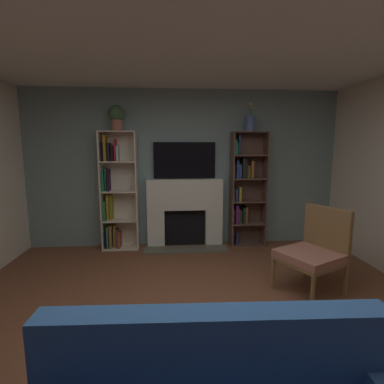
{
  "coord_description": "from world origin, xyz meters",
  "views": [
    {
      "loc": [
        -0.26,
        -2.18,
        1.65
      ],
      "look_at": [
        0.0,
        1.06,
        1.15
      ],
      "focal_mm": 27.14,
      "sensor_mm": 36.0,
      "label": 1
    }
  ],
  "objects": [
    {
      "name": "bookshelf_right",
      "position": [
        1.0,
        2.55,
        0.96
      ],
      "size": [
        0.58,
        0.29,
        1.9
      ],
      "color": "brown",
      "rests_on": "ground_plane"
    },
    {
      "name": "ceiling",
      "position": [
        0.0,
        0.0,
        2.61
      ],
      "size": [
        5.26,
        5.43,
        0.06
      ],
      "primitive_type": "cube",
      "color": "white",
      "rests_on": "wall_back_accent"
    },
    {
      "name": "bookshelf_left",
      "position": [
        -1.12,
        2.55,
        0.9
      ],
      "size": [
        0.58,
        0.29,
        1.9
      ],
      "color": "silver",
      "rests_on": "ground_plane"
    },
    {
      "name": "armchair",
      "position": [
        1.4,
        0.87,
        0.49
      ],
      "size": [
        0.81,
        0.79,
        0.97
      ],
      "color": "olive",
      "rests_on": "ground_plane"
    },
    {
      "name": "ground_plane",
      "position": [
        0.0,
        0.0,
        0.0
      ],
      "size": [
        6.37,
        6.37,
        0.0
      ],
      "primitive_type": "plane",
      "color": "brown"
    },
    {
      "name": "coffee_table",
      "position": [
        -0.06,
        -0.49,
        0.36
      ],
      "size": [
        0.74,
        0.43,
        0.44
      ],
      "color": "brown",
      "rests_on": "ground_plane"
    },
    {
      "name": "tv",
      "position": [
        0.0,
        2.62,
        1.44
      ],
      "size": [
        1.01,
        0.06,
        0.59
      ],
      "primitive_type": "cube",
      "color": "black",
      "rests_on": "fireplace"
    },
    {
      "name": "fireplace",
      "position": [
        0.0,
        2.55,
        0.59
      ],
      "size": [
        1.35,
        0.5,
        1.13
      ],
      "color": "white",
      "rests_on": "ground_plane"
    },
    {
      "name": "vase_with_flowers",
      "position": [
        1.06,
        2.5,
        2.04
      ],
      "size": [
        0.15,
        0.15,
        0.45
      ],
      "color": "#4D699F",
      "rests_on": "bookshelf_right"
    },
    {
      "name": "wall_back_accent",
      "position": [
        0.0,
        2.68,
        1.29
      ],
      "size": [
        5.26,
        0.06,
        2.58
      ],
      "primitive_type": "cube",
      "color": "gray",
      "rests_on": "ground_plane"
    },
    {
      "name": "potted_plant",
      "position": [
        -1.05,
        2.5,
        2.12
      ],
      "size": [
        0.25,
        0.25,
        0.39
      ],
      "color": "#AC6B54",
      "rests_on": "bookshelf_left"
    }
  ]
}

